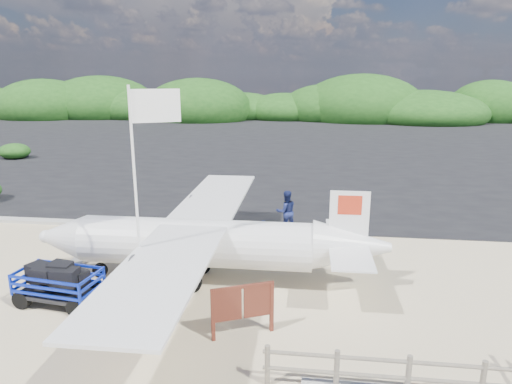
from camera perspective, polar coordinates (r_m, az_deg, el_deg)
ground at (r=15.71m, az=-7.86°, el=-10.82°), size 160.00×160.00×0.00m
asphalt_apron at (r=44.36m, az=2.06°, el=5.96°), size 90.00×50.00×0.04m
vegetation_band at (r=69.11m, az=3.92°, el=9.07°), size 124.00×8.00×4.40m
baggage_cart at (r=15.27m, az=-23.19°, el=-12.75°), size 2.76×1.82×1.29m
flagpole at (r=13.92m, az=-13.81°, el=-14.69°), size 1.39×1.02×6.44m
signboard at (r=12.65m, az=-1.63°, el=-17.46°), size 1.71×0.88×1.48m
crew_a at (r=17.62m, az=-5.75°, el=-5.09°), size 0.68×0.58×1.58m
crew_b at (r=19.73m, az=3.79°, el=-2.44°), size 1.09×0.98×1.86m
crew_c at (r=16.75m, az=0.95°, el=-6.12°), size 0.95×0.46×1.56m
aircraft_large at (r=38.91m, az=24.09°, el=3.45°), size 13.92×13.92×4.14m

